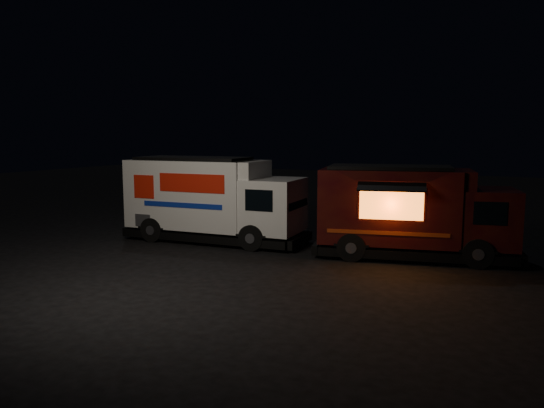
% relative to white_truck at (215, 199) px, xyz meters
% --- Properties ---
extents(ground, '(80.00, 80.00, 0.00)m').
position_rel_white_truck_xyz_m(ground, '(2.48, -3.16, -1.53)').
color(ground, black).
rests_on(ground, ground).
extents(white_truck, '(6.90, 2.84, 3.05)m').
position_rel_white_truck_xyz_m(white_truck, '(0.00, 0.00, 0.00)').
color(white_truck, white).
rests_on(white_truck, ground).
extents(red_truck, '(6.58, 3.64, 2.90)m').
position_rel_white_truck_xyz_m(red_truck, '(7.04, 0.66, -0.08)').
color(red_truck, '#3D130B').
rests_on(red_truck, ground).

